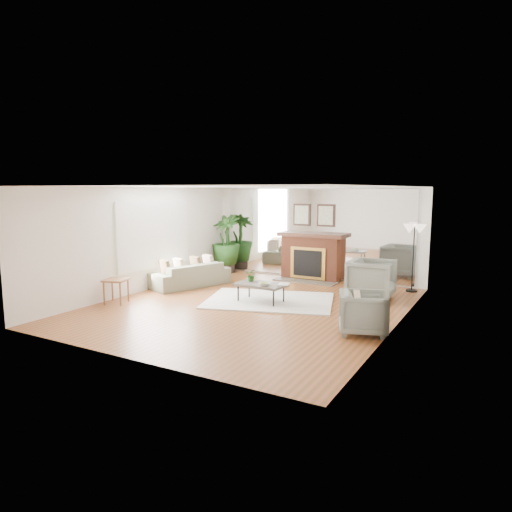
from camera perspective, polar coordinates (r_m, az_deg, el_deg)
The scene contains 18 objects.
ground at distance 9.70m, azimuth -0.67°, elevation -6.26°, with size 7.00×7.00×0.00m, color brown.
wall_left at distance 11.24m, azimuth -14.01°, elevation 2.00°, with size 0.02×7.00×2.50m, color white.
wall_right at distance 8.39m, azimuth 17.30°, elevation -0.24°, with size 0.02×7.00×2.50m, color white.
wall_back at distance 12.58m, azimuth 7.29°, elevation 2.84°, with size 6.00×0.02×2.50m, color white.
mirror_panel at distance 12.57m, azimuth 7.26°, elevation 2.83°, with size 5.40×0.04×2.40m, color silver.
window_panel at distance 11.51m, azimuth -12.56°, elevation 2.69°, with size 0.04×2.40×1.50m, color #B2E09E.
fireplace at distance 12.44m, azimuth 6.84°, elevation 0.04°, with size 1.85×0.83×2.05m.
area_rug at distance 10.11m, azimuth 1.68°, elevation -5.57°, with size 2.73×1.95×0.03m, color silver.
coffee_table at distance 9.88m, azimuth 0.61°, elevation -3.66°, with size 1.09×0.67×0.43m.
sofa at distance 11.68m, azimuth -8.21°, elevation -2.34°, with size 2.03×0.79×0.59m, color #70725B.
armchair_back at distance 10.56m, azimuth 14.25°, elevation -2.82°, with size 0.96×0.98×0.89m, color slate.
armchair_front at distance 8.04m, azimuth 13.30°, elevation -6.92°, with size 0.77×0.80×0.73m, color slate.
side_table at distance 10.28m, azimuth -17.11°, elevation -3.24°, with size 0.60×0.60×0.53m.
potted_ficus at distance 13.45m, azimuth -3.75°, elevation 1.80°, with size 0.89×0.89×1.71m.
floor_lamp at distance 11.45m, azimuth 19.18°, elevation 2.58°, with size 0.53×0.29×1.62m.
tabletop_plant at distance 10.08m, azimuth -0.60°, elevation -2.40°, with size 0.25×0.22×0.28m, color #25561F.
fruit_bowl at distance 9.66m, azimuth 1.09°, elevation -3.53°, with size 0.25×0.25×0.06m, color #8E5D38.
book at distance 9.77m, azimuth 2.82°, elevation -3.52°, with size 0.23×0.31×0.02m, color #8E5D38.
Camera 1 is at (4.69, -8.13, 2.45)m, focal length 32.00 mm.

